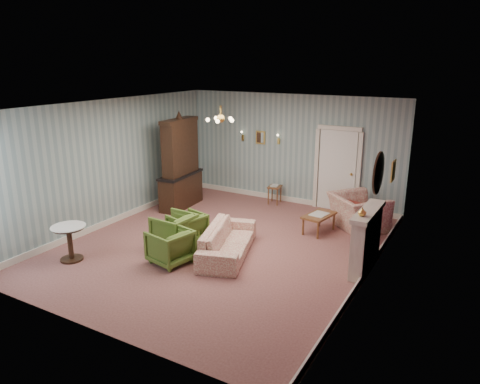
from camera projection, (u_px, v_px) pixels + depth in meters
The scene contains 27 objects.
floor at pixel (222, 246), 9.36m from camera, with size 7.00×7.00×0.00m, color #975F58.
ceiling at pixel (221, 105), 8.54m from camera, with size 7.00×7.00×0.00m, color white.
wall_back at pixel (291, 149), 11.87m from camera, with size 6.00×6.00×0.00m, color gray.
wall_front at pixel (85, 236), 6.03m from camera, with size 6.00×6.00×0.00m, color gray.
wall_left at pixel (112, 162), 10.37m from camera, with size 7.00×7.00×0.00m, color gray.
wall_right at pixel (373, 201), 7.53m from camera, with size 7.00×7.00×0.00m, color gray.
wall_right_floral at pixel (372, 201), 7.54m from camera, with size 7.00×7.00×0.00m, color #C06070.
door at pixel (337, 169), 11.32m from camera, with size 1.12×0.12×2.16m, color white, non-canonical shape.
olive_chair_a at pixel (170, 245), 8.49m from camera, with size 0.71×0.67×0.73m, color #4E6E26.
olive_chair_b at pixel (174, 228), 9.26m from camera, with size 0.74×0.70×0.77m, color #4E6E26.
olive_chair_c at pixel (187, 226), 9.49m from camera, with size 0.67×0.63×0.69m, color #4E6E26.
sofa_chintz at pixel (228, 236), 8.83m from camera, with size 2.02×0.59×0.79m, color #AA4C44.
wingback_chair at pixel (358, 206), 10.21m from camera, with size 1.20×0.78×1.05m, color #AA4C44.
dresser at pixel (180, 161), 11.52m from camera, with size 0.51×1.48×2.46m, color black, non-canonical shape.
fireplace at pixel (366, 240), 8.18m from camera, with size 0.30×1.40×1.16m, color beige, non-canonical shape.
mantel_vase at pixel (362, 212), 7.67m from camera, with size 0.15×0.15×0.15m, color gold.
oval_mirror at pixel (378, 173), 7.77m from camera, with size 0.04×0.76×0.84m, color white, non-canonical shape.
framed_print at pixel (393, 171), 8.96m from camera, with size 0.04×0.34×0.42m, color gold, non-canonical shape.
coffee_table at pixel (319, 223), 10.04m from camera, with size 0.47×0.84×0.43m, color brown, non-canonical shape.
side_table_black at pixel (365, 232), 9.33m from camera, with size 0.37×0.37×0.56m, color black, non-canonical shape.
pedestal_table at pixel (70, 243), 8.60m from camera, with size 0.65×0.65×0.71m, color black, non-canonical shape.
nesting_table at pixel (275, 194), 12.05m from camera, with size 0.32×0.41×0.53m, color brown, non-canonical shape.
gilt_mirror_back at pixel (260, 138), 12.19m from camera, with size 0.28×0.06×0.36m, color gold, non-canonical shape.
sconce_left at pixel (242, 136), 12.43m from camera, with size 0.16×0.12×0.30m, color gold, non-canonical shape.
sconce_right at pixel (278, 139), 11.91m from camera, with size 0.16×0.12×0.30m, color gold, non-canonical shape.
chandelier at pixel (221, 120), 8.61m from camera, with size 0.56×0.56×0.36m, color gold, non-canonical shape.
burgundy_cushion at pixel (354, 210), 10.12m from camera, with size 0.38×0.10×0.38m, color maroon.
Camera 1 is at (4.59, -7.34, 3.74)m, focal length 33.47 mm.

